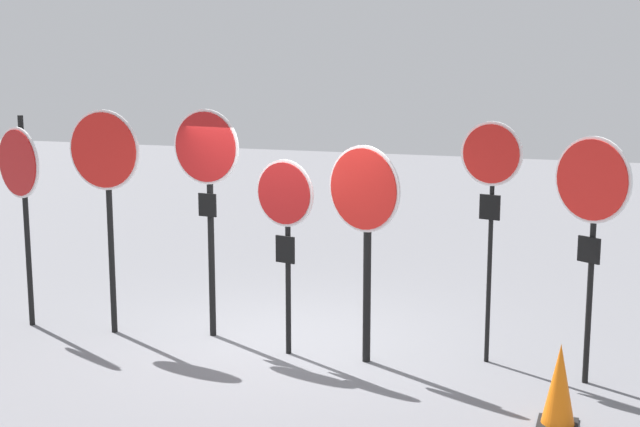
{
  "coord_description": "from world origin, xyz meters",
  "views": [
    {
      "loc": [
        3.55,
        -9.19,
        3.3
      ],
      "look_at": [
        0.38,
        0.0,
        1.57
      ],
      "focal_mm": 50.0,
      "sensor_mm": 36.0,
      "label": 1
    }
  ],
  "objects": [
    {
      "name": "ground_plane",
      "position": [
        0.0,
        0.0,
        0.0
      ],
      "size": [
        40.0,
        40.0,
        0.0
      ],
      "primitive_type": "plane",
      "color": "slate"
    },
    {
      "name": "stop_sign_0",
      "position": [
        -3.32,
        -0.34,
        1.84
      ],
      "size": [
        0.8,
        0.34,
        2.6
      ],
      "rotation": [
        0.0,
        0.0,
        -0.38
      ],
      "color": "black",
      "rests_on": "ground"
    },
    {
      "name": "stop_sign_1",
      "position": [
        -2.18,
        -0.27,
        1.98
      ],
      "size": [
        0.94,
        0.14,
        2.68
      ],
      "rotation": [
        0.0,
        0.0,
        -0.03
      ],
      "color": "black",
      "rests_on": "ground"
    },
    {
      "name": "stop_sign_2",
      "position": [
        -1.0,
        0.01,
        1.96
      ],
      "size": [
        0.86,
        0.18,
        2.7
      ],
      "rotation": [
        0.0,
        0.0,
        -0.12
      ],
      "color": "black",
      "rests_on": "ground"
    },
    {
      "name": "stop_sign_3",
      "position": [
        0.08,
        -0.31,
        1.61
      ],
      "size": [
        0.72,
        0.2,
        2.2
      ],
      "rotation": [
        0.0,
        0.0,
        -0.23
      ],
      "color": "black",
      "rests_on": "ground"
    },
    {
      "name": "stop_sign_4",
      "position": [
        0.97,
        -0.28,
        1.67
      ],
      "size": [
        0.87,
        0.36,
        2.38
      ],
      "rotation": [
        0.0,
        0.0,
        -0.37
      ],
      "color": "black",
      "rests_on": "ground"
    },
    {
      "name": "stop_sign_5",
      "position": [
        2.23,
        0.15,
        2.03
      ],
      "size": [
        0.67,
        0.19,
        2.63
      ],
      "rotation": [
        0.0,
        0.0,
        -0.23
      ],
      "color": "black",
      "rests_on": "ground"
    },
    {
      "name": "stop_sign_6",
      "position": [
        3.26,
        -0.16,
        1.9
      ],
      "size": [
        0.74,
        0.47,
        2.53
      ],
      "rotation": [
        0.0,
        0.0,
        -0.55
      ],
      "color": "black",
      "rests_on": "ground"
    },
    {
      "name": "traffic_cone_0",
      "position": [
        3.11,
        -1.3,
        0.38
      ],
      "size": [
        0.36,
        0.36,
        0.77
      ],
      "color": "black",
      "rests_on": "ground"
    }
  ]
}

